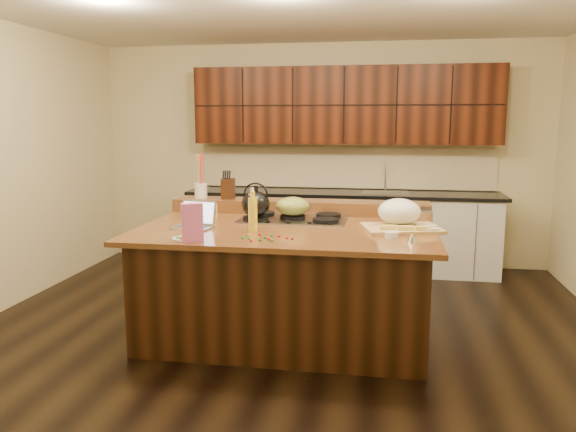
# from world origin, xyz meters

# --- Properties ---
(room) EXTENTS (5.52, 5.02, 2.72)m
(room) POSITION_xyz_m (0.00, 0.00, 1.35)
(room) COLOR black
(room) RESTS_ON ground
(island) EXTENTS (2.40, 1.60, 0.92)m
(island) POSITION_xyz_m (0.00, 0.00, 0.46)
(island) COLOR black
(island) RESTS_ON ground
(back_ledge) EXTENTS (2.40, 0.30, 0.12)m
(back_ledge) POSITION_xyz_m (0.00, 0.70, 0.98)
(back_ledge) COLOR black
(back_ledge) RESTS_ON island
(cooktop) EXTENTS (0.92, 0.52, 0.05)m
(cooktop) POSITION_xyz_m (0.00, 0.30, 0.94)
(cooktop) COLOR gray
(cooktop) RESTS_ON island
(back_counter) EXTENTS (3.70, 0.66, 2.40)m
(back_counter) POSITION_xyz_m (0.30, 2.23, 0.98)
(back_counter) COLOR silver
(back_counter) RESTS_ON ground
(kettle) EXTENTS (0.27, 0.27, 0.22)m
(kettle) POSITION_xyz_m (-0.30, 0.17, 1.08)
(kettle) COLOR black
(kettle) RESTS_ON cooktop
(green_bowl) EXTENTS (0.37, 0.37, 0.16)m
(green_bowl) POSITION_xyz_m (0.00, 0.30, 1.05)
(green_bowl) COLOR olive
(green_bowl) RESTS_ON cooktop
(laptop) EXTENTS (0.34, 0.29, 0.21)m
(laptop) POSITION_xyz_m (-0.73, -0.15, 0.98)
(laptop) COLOR #B7B7BC
(laptop) RESTS_ON island
(oil_bottle) EXTENTS (0.07, 0.07, 0.27)m
(oil_bottle) POSITION_xyz_m (-0.23, -0.26, 1.06)
(oil_bottle) COLOR yellow
(oil_bottle) RESTS_ON island
(vinegar_bottle) EXTENTS (0.09, 0.09, 0.25)m
(vinegar_bottle) POSITION_xyz_m (-0.32, 0.12, 1.04)
(vinegar_bottle) COLOR silver
(vinegar_bottle) RESTS_ON island
(wooden_tray) EXTENTS (0.68, 0.56, 0.24)m
(wooden_tray) POSITION_xyz_m (0.91, 0.08, 1.03)
(wooden_tray) COLOR tan
(wooden_tray) RESTS_ON island
(ramekin_a) EXTENTS (0.11, 0.11, 0.04)m
(ramekin_a) POSITION_xyz_m (0.84, -0.30, 0.94)
(ramekin_a) COLOR white
(ramekin_a) RESTS_ON island
(ramekin_b) EXTENTS (0.12, 0.12, 0.04)m
(ramekin_b) POSITION_xyz_m (1.15, -0.10, 0.94)
(ramekin_b) COLOR white
(ramekin_b) RESTS_ON island
(ramekin_c) EXTENTS (0.10, 0.10, 0.04)m
(ramekin_c) POSITION_xyz_m (1.15, 0.03, 0.94)
(ramekin_c) COLOR white
(ramekin_c) RESTS_ON island
(strainer_bowl) EXTENTS (0.25, 0.25, 0.09)m
(strainer_bowl) POSITION_xyz_m (1.08, 0.43, 0.97)
(strainer_bowl) COLOR #996B3F
(strainer_bowl) RESTS_ON island
(kitchen_timer) EXTENTS (0.08, 0.08, 0.07)m
(kitchen_timer) POSITION_xyz_m (0.98, -0.44, 0.96)
(kitchen_timer) COLOR silver
(kitchen_timer) RESTS_ON island
(pink_bag) EXTENTS (0.17, 0.14, 0.28)m
(pink_bag) POSITION_xyz_m (-0.58, -0.67, 1.06)
(pink_bag) COLOR pink
(pink_bag) RESTS_ON island
(candy_plate) EXTENTS (0.20, 0.20, 0.01)m
(candy_plate) POSITION_xyz_m (-0.66, -0.62, 0.93)
(candy_plate) COLOR white
(candy_plate) RESTS_ON island
(package_box) EXTENTS (0.11, 0.09, 0.13)m
(package_box) POSITION_xyz_m (-0.72, 0.28, 0.98)
(package_box) COLOR #F8BB57
(package_box) RESTS_ON island
(utensil_crock) EXTENTS (0.13, 0.13, 0.14)m
(utensil_crock) POSITION_xyz_m (-0.96, 0.70, 1.11)
(utensil_crock) COLOR white
(utensil_crock) RESTS_ON back_ledge
(knife_block) EXTENTS (0.10, 0.16, 0.19)m
(knife_block) POSITION_xyz_m (-0.69, 0.70, 1.14)
(knife_block) COLOR black
(knife_block) RESTS_ON back_ledge
(gumdrop_0) EXTENTS (0.02, 0.02, 0.02)m
(gumdrop_0) POSITION_xyz_m (-0.16, -0.62, 0.93)
(gumdrop_0) COLOR red
(gumdrop_0) RESTS_ON island
(gumdrop_1) EXTENTS (0.02, 0.02, 0.02)m
(gumdrop_1) POSITION_xyz_m (-0.20, -0.53, 0.93)
(gumdrop_1) COLOR #198C26
(gumdrop_1) RESTS_ON island
(gumdrop_2) EXTENTS (0.02, 0.02, 0.02)m
(gumdrop_2) POSITION_xyz_m (-0.05, -0.54, 0.93)
(gumdrop_2) COLOR red
(gumdrop_2) RESTS_ON island
(gumdrop_3) EXTENTS (0.02, 0.02, 0.02)m
(gumdrop_3) POSITION_xyz_m (-0.22, -0.45, 0.93)
(gumdrop_3) COLOR #198C26
(gumdrop_3) RESTS_ON island
(gumdrop_4) EXTENTS (0.02, 0.02, 0.02)m
(gumdrop_4) POSITION_xyz_m (-0.23, -0.41, 0.93)
(gumdrop_4) COLOR red
(gumdrop_4) RESTS_ON island
(gumdrop_5) EXTENTS (0.02, 0.02, 0.02)m
(gumdrop_5) POSITION_xyz_m (-0.01, -0.59, 0.93)
(gumdrop_5) COLOR #198C26
(gumdrop_5) RESTS_ON island
(gumdrop_6) EXTENTS (0.02, 0.02, 0.02)m
(gumdrop_6) POSITION_xyz_m (0.08, -0.48, 0.93)
(gumdrop_6) COLOR red
(gumdrop_6) RESTS_ON island
(gumdrop_7) EXTENTS (0.02, 0.02, 0.02)m
(gumdrop_7) POSITION_xyz_m (-0.10, -0.58, 0.93)
(gumdrop_7) COLOR #198C26
(gumdrop_7) RESTS_ON island
(gumdrop_8) EXTENTS (0.02, 0.02, 0.02)m
(gumdrop_8) POSITION_xyz_m (-0.05, -0.51, 0.93)
(gumdrop_8) COLOR red
(gumdrop_8) RESTS_ON island
(gumdrop_9) EXTENTS (0.02, 0.02, 0.02)m
(gumdrop_9) POSITION_xyz_m (-0.08, -0.49, 0.93)
(gumdrop_9) COLOR #198C26
(gumdrop_9) RESTS_ON island
(gumdrop_10) EXTENTS (0.02, 0.02, 0.02)m
(gumdrop_10) POSITION_xyz_m (-0.15, -0.39, 0.93)
(gumdrop_10) COLOR red
(gumdrop_10) RESTS_ON island
(gumdrop_11) EXTENTS (0.02, 0.02, 0.02)m
(gumdrop_11) POSITION_xyz_m (-0.24, -0.54, 0.93)
(gumdrop_11) COLOR #198C26
(gumdrop_11) RESTS_ON island
(gumdrop_12) EXTENTS (0.02, 0.02, 0.02)m
(gumdrop_12) POSITION_xyz_m (0.01, -0.43, 0.93)
(gumdrop_12) COLOR red
(gumdrop_12) RESTS_ON island
(gumdrop_13) EXTENTS (0.02, 0.02, 0.02)m
(gumdrop_13) POSITION_xyz_m (-0.04, -0.41, 0.93)
(gumdrop_13) COLOR #198C26
(gumdrop_13) RESTS_ON island
(gumdrop_14) EXTENTS (0.02, 0.02, 0.02)m
(gumdrop_14) POSITION_xyz_m (0.12, -0.50, 0.93)
(gumdrop_14) COLOR red
(gumdrop_14) RESTS_ON island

